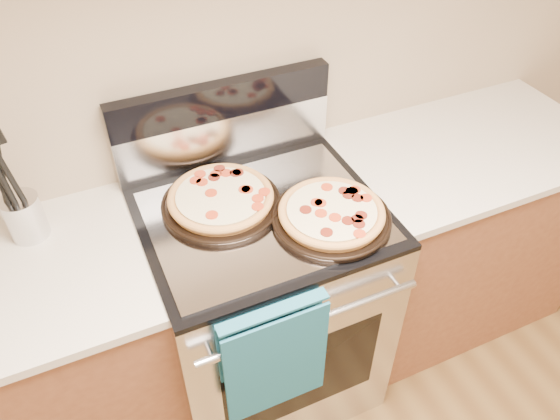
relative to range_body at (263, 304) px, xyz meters
name	(u,v)px	position (x,y,z in m)	size (l,w,h in m)	color
wall_back	(213,39)	(0.00, 0.35, 0.90)	(4.00, 4.00, 0.00)	tan
range_body	(263,304)	(0.00, 0.00, 0.00)	(0.76, 0.68, 0.90)	#B7B7BC
oven_window	(302,377)	(0.00, -0.34, 0.00)	(0.56, 0.01, 0.40)	black
cooktop	(260,213)	(0.00, 0.00, 0.46)	(0.76, 0.68, 0.02)	black
backsplash_lower	(225,138)	(0.00, 0.31, 0.56)	(0.76, 0.06, 0.18)	silver
backsplash_upper	(222,99)	(0.00, 0.31, 0.71)	(0.76, 0.06, 0.12)	black
oven_handle	(312,322)	(0.00, -0.38, 0.35)	(0.03, 0.03, 0.70)	silver
dish_towel	(274,356)	(-0.12, -0.38, 0.25)	(0.32, 0.05, 0.42)	navy
foil_sheet	(264,216)	(0.00, -0.03, 0.47)	(0.70, 0.55, 0.01)	gray
cabinet_left	(15,387)	(-0.88, 0.03, -0.01)	(1.00, 0.62, 0.88)	brown
cabinet_right	(449,234)	(0.88, 0.03, -0.01)	(1.00, 0.62, 0.88)	brown
countertop_right	(473,147)	(0.88, 0.03, 0.45)	(1.02, 0.64, 0.03)	beige
pepperoni_pizza_back	(221,199)	(-0.10, 0.07, 0.50)	(0.38, 0.38, 0.05)	#B36D36
pepperoni_pizza_front	(331,214)	(0.18, -0.14, 0.50)	(0.37, 0.37, 0.05)	#B36D36
utensil_crock	(25,217)	(-0.68, 0.20, 0.53)	(0.11, 0.11, 0.14)	silver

